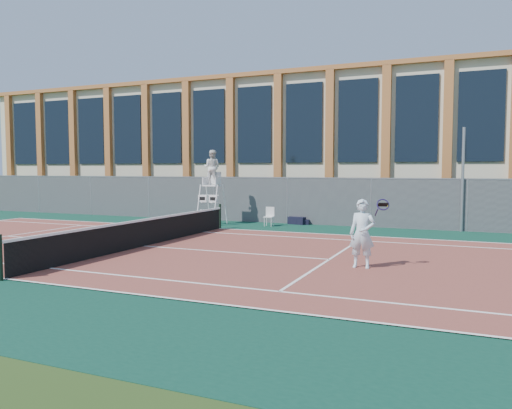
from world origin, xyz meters
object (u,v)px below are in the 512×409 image
at_px(plastic_chair, 269,215).
at_px(tennis_player, 362,233).
at_px(umpire_chair, 212,170).
at_px(steel_pole, 463,180).

xyz_separation_m(plastic_chair, tennis_player, (5.88, -8.28, 0.41)).
height_order(plastic_chair, tennis_player, tennis_player).
bearing_deg(tennis_player, plastic_chair, 125.38).
bearing_deg(umpire_chair, tennis_player, -42.38).
bearing_deg(plastic_chair, tennis_player, -54.62).
bearing_deg(steel_pole, plastic_chair, -171.15).
bearing_deg(steel_pole, tennis_player, -103.52).
height_order(umpire_chair, plastic_chair, umpire_chair).
xyz_separation_m(steel_pole, umpire_chair, (-10.95, -1.65, 0.43)).
bearing_deg(umpire_chair, steel_pole, 8.58).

